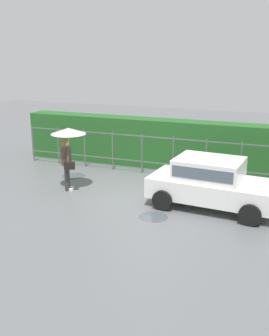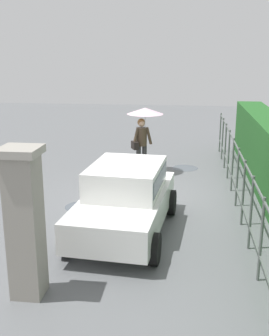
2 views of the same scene
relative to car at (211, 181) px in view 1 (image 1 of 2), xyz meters
name	(u,v)px [view 1 (image 1 of 2)]	position (x,y,z in m)	size (l,w,h in m)	color
ground_plane	(141,197)	(-2.19, 0.01, -0.80)	(40.00, 40.00, 0.00)	slate
car	(211,181)	(0.00, 0.00, 0.00)	(3.85, 2.11, 1.48)	white
pedestrian	(68,143)	(-4.71, -0.11, 0.80)	(1.14, 1.14, 2.08)	#333333
fence_section	(173,155)	(-1.89, 2.53, 0.02)	(12.12, 0.05, 1.50)	#59605B
hedge_row	(181,145)	(-1.89, 3.60, 0.15)	(13.07, 0.90, 1.90)	#235B23
puddle_near	(153,217)	(-1.34, -1.33, -0.80)	(0.82, 0.82, 0.00)	#4C545B
puddle_far	(73,176)	(-5.32, 1.23, -0.80)	(0.86, 0.86, 0.00)	#4C545B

